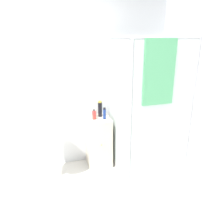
% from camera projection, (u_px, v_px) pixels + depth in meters
% --- Properties ---
extents(wall_back, '(6.40, 0.06, 2.50)m').
position_uv_depth(wall_back, '(59.00, 88.00, 3.23)').
color(wall_back, silver).
rests_on(wall_back, ground_plane).
extents(shower_enclosure, '(0.91, 0.94, 1.98)m').
position_uv_depth(shower_enclosure, '(144.00, 137.00, 3.26)').
color(shower_enclosure, white).
rests_on(shower_enclosure, ground_plane).
extents(vanity_cabinet, '(0.36, 0.39, 0.80)m').
position_uv_depth(vanity_cabinet, '(99.00, 142.00, 3.46)').
color(vanity_cabinet, beige).
rests_on(vanity_cabinet, ground_plane).
extents(sink, '(0.44, 0.44, 0.98)m').
position_uv_depth(sink, '(53.00, 136.00, 3.09)').
color(sink, white).
rests_on(sink, ground_plane).
extents(soap_dispenser, '(0.06, 0.06, 0.16)m').
position_uv_depth(soap_dispenser, '(94.00, 115.00, 3.27)').
color(soap_dispenser, red).
rests_on(soap_dispenser, vanity_cabinet).
extents(shampoo_bottle_tall_black, '(0.06, 0.06, 0.25)m').
position_uv_depth(shampoo_bottle_tall_black, '(100.00, 109.00, 3.37)').
color(shampoo_bottle_tall_black, black).
rests_on(shampoo_bottle_tall_black, vanity_cabinet).
extents(shampoo_bottle_blue, '(0.04, 0.04, 0.18)m').
position_uv_depth(shampoo_bottle_blue, '(104.00, 114.00, 3.28)').
color(shampoo_bottle_blue, navy).
rests_on(shampoo_bottle_blue, vanity_cabinet).
extents(lotion_bottle_white, '(0.05, 0.05, 0.17)m').
position_uv_depth(lotion_bottle_white, '(96.00, 112.00, 3.38)').
color(lotion_bottle_white, white).
rests_on(lotion_bottle_white, vanity_cabinet).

